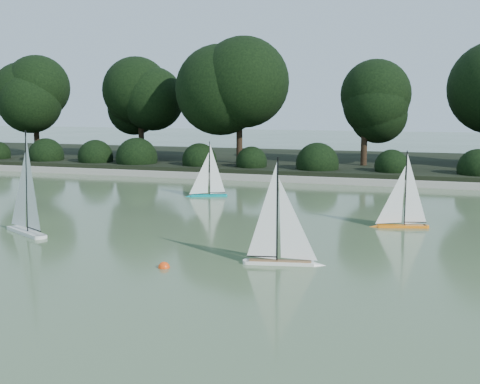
% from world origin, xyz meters
% --- Properties ---
extents(ground, '(80.00, 80.00, 0.00)m').
position_xyz_m(ground, '(0.00, 0.00, 0.00)').
color(ground, '#394D2E').
rests_on(ground, ground).
extents(pond_coping, '(40.00, 0.35, 0.18)m').
position_xyz_m(pond_coping, '(0.00, 9.00, 0.09)').
color(pond_coping, gray).
rests_on(pond_coping, ground).
extents(far_bank, '(40.00, 8.00, 0.30)m').
position_xyz_m(far_bank, '(0.00, 13.00, 0.15)').
color(far_bank, black).
rests_on(far_bank, ground).
extents(tree_line, '(26.31, 3.93, 4.39)m').
position_xyz_m(tree_line, '(1.23, 11.44, 2.64)').
color(tree_line, black).
rests_on(tree_line, ground).
extents(shrub_hedge, '(29.10, 1.10, 1.10)m').
position_xyz_m(shrub_hedge, '(0.00, 9.90, 0.45)').
color(shrub_hedge, black).
rests_on(shrub_hedge, ground).
extents(sailboat_white_a, '(1.33, 0.86, 1.95)m').
position_xyz_m(sailboat_white_a, '(-3.99, 0.91, 0.31)').
color(sailboat_white_a, silver).
rests_on(sailboat_white_a, ground).
extents(sailboat_white_b, '(1.21, 0.40, 1.65)m').
position_xyz_m(sailboat_white_b, '(0.99, 0.21, 0.26)').
color(sailboat_white_b, silver).
rests_on(sailboat_white_b, ground).
extents(sailboat_orange, '(1.11, 0.43, 1.53)m').
position_xyz_m(sailboat_orange, '(2.41, 3.34, 0.24)').
color(sailboat_orange, orange).
rests_on(sailboat_orange, ground).
extents(sailboat_teal, '(1.02, 0.56, 1.45)m').
position_xyz_m(sailboat_teal, '(-2.31, 5.73, 0.23)').
color(sailboat_teal, '#028F92').
rests_on(sailboat_teal, ground).
extents(race_buoy, '(0.17, 0.17, 0.17)m').
position_xyz_m(race_buoy, '(-0.63, -0.46, 0.00)').
color(race_buoy, '#F7430D').
rests_on(race_buoy, ground).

